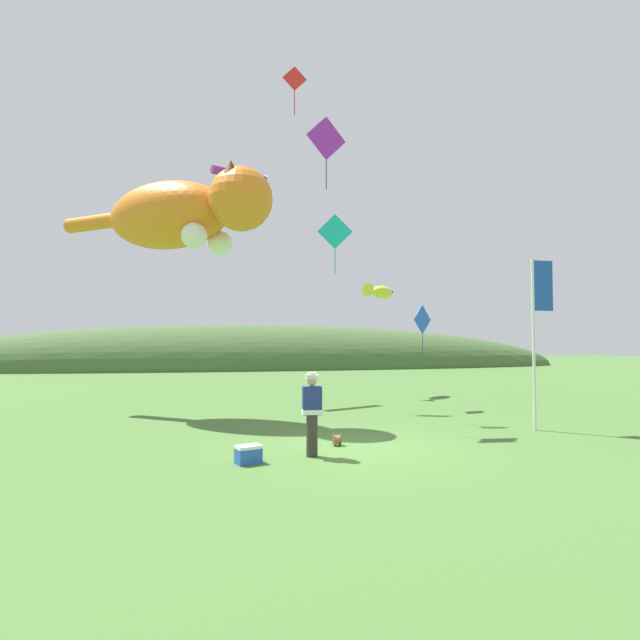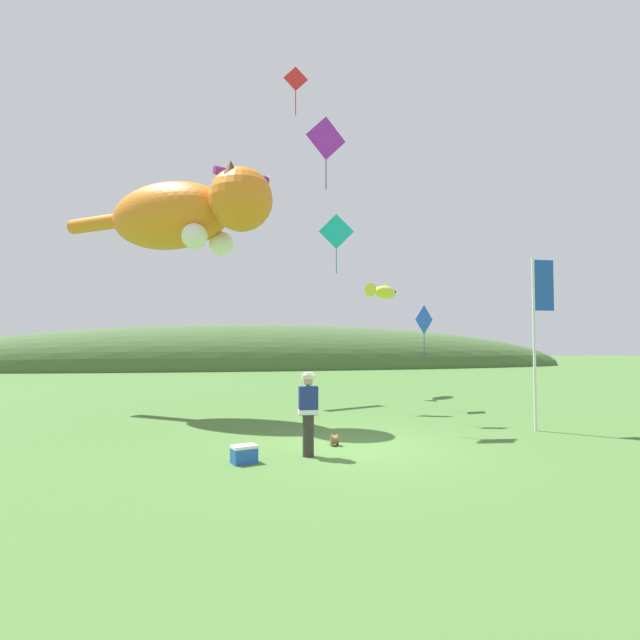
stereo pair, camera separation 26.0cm
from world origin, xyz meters
TOP-DOWN VIEW (x-y plane):
  - ground_plane at (0.00, 0.00)m, footprint 120.00×120.00m
  - distant_hill_ridge at (0.00, 33.41)m, footprint 59.46×10.05m
  - festival_attendant at (-1.14, -0.57)m, footprint 0.43×0.30m
  - kite_spool at (-0.36, 0.38)m, footprint 0.16×0.27m
  - picnic_cooler at (-2.50, -0.90)m, footprint 0.57×0.47m
  - festival_banner_pole at (5.57, 1.20)m, footprint 0.66×0.08m
  - kite_giant_cat at (-4.21, 5.51)m, footprint 7.14×5.67m
  - kite_fish_windsock at (4.17, 10.55)m, footprint 2.03×1.99m
  - kite_tube_streamer at (-2.16, 10.18)m, footprint 2.48×1.37m
  - kite_diamond_red at (-0.43, 6.44)m, footprint 0.90×0.03m
  - kite_diamond_violet at (0.08, 3.48)m, footprint 1.30×0.36m
  - kite_diamond_blue at (4.19, 5.88)m, footprint 0.91×0.59m
  - kite_diamond_teal at (1.13, 6.66)m, footprint 1.29×0.24m

SIDE VIEW (x-z plane):
  - ground_plane at x=0.00m, z-range 0.00..0.00m
  - distant_hill_ridge at x=0.00m, z-range -3.83..3.83m
  - kite_spool at x=-0.36m, z-range 0.00..0.27m
  - picnic_cooler at x=-2.50m, z-range 0.00..0.36m
  - festival_attendant at x=-1.14m, z-range 0.07..1.84m
  - festival_banner_pole at x=5.57m, z-range 0.73..5.46m
  - kite_diamond_blue at x=4.19m, z-range 2.20..4.18m
  - kite_fish_windsock at x=4.17m, z-range 4.32..5.01m
  - kite_diamond_teal at x=1.13m, z-range 5.34..7.55m
  - kite_giant_cat at x=-4.21m, z-range 5.25..7.82m
  - kite_diamond_violet at x=0.08m, z-range 7.44..9.69m
  - kite_tube_streamer at x=-2.16m, z-range 9.27..9.71m
  - kite_diamond_red at x=-0.43m, z-range 11.00..12.80m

